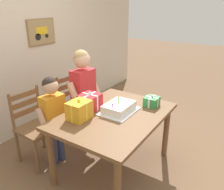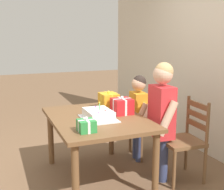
% 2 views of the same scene
% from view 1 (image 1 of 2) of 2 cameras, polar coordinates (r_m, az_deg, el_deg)
% --- Properties ---
extents(ground_plane, '(20.00, 20.00, 0.00)m').
position_cam_1_polar(ground_plane, '(2.97, 0.50, -17.47)').
color(ground_plane, brown).
extents(back_wall, '(6.40, 0.11, 2.60)m').
position_cam_1_polar(back_wall, '(3.54, -23.29, 10.68)').
color(back_wall, beige).
rests_on(back_wall, ground).
extents(dining_table, '(1.35, 0.99, 0.73)m').
position_cam_1_polar(dining_table, '(2.61, 0.54, -6.62)').
color(dining_table, brown).
rests_on(dining_table, ground).
extents(birthday_cake, '(0.44, 0.34, 0.19)m').
position_cam_1_polar(birthday_cake, '(2.61, 1.71, -3.20)').
color(birthday_cake, silver).
rests_on(birthday_cake, dining_table).
extents(gift_box_red_large, '(0.22, 0.22, 0.21)m').
position_cam_1_polar(gift_box_red_large, '(2.68, -5.45, -1.62)').
color(gift_box_red_large, red).
rests_on(gift_box_red_large, dining_table).
extents(gift_box_beside_cake, '(0.24, 0.20, 0.23)m').
position_cam_1_polar(gift_box_beside_cake, '(2.46, -8.09, -3.75)').
color(gift_box_beside_cake, gold).
rests_on(gift_box_beside_cake, dining_table).
extents(gift_box_corner_small, '(0.17, 0.16, 0.15)m').
position_cam_1_polar(gift_box_corner_small, '(2.79, 9.79, -1.59)').
color(gift_box_corner_small, '#2D8E42').
rests_on(gift_box_corner_small, dining_table).
extents(chair_left, '(0.44, 0.44, 0.92)m').
position_cam_1_polar(chair_left, '(3.01, -18.42, -7.39)').
color(chair_left, brown).
rests_on(chair_left, ground).
extents(chair_right, '(0.45, 0.45, 0.92)m').
position_cam_1_polar(chair_right, '(3.46, -8.91, -2.55)').
color(chair_right, brown).
rests_on(chair_right, ground).
extents(child_older, '(0.49, 0.28, 1.33)m').
position_cam_1_polar(child_older, '(3.10, -7.08, 1.51)').
color(child_older, '#38426B').
rests_on(child_older, ground).
extents(child_younger, '(0.42, 0.25, 1.12)m').
position_cam_1_polar(child_younger, '(2.78, -14.33, -4.36)').
color(child_younger, '#38426B').
rests_on(child_younger, ground).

